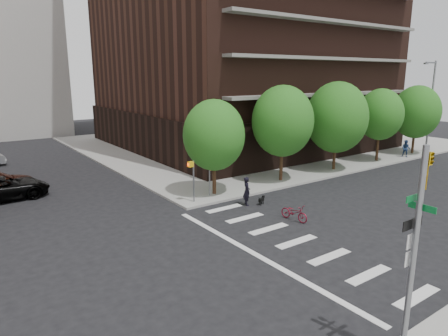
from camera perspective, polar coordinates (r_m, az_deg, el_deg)
name	(u,v)px	position (r m, az deg, el deg)	size (l,w,h in m)	color
ground	(248,258)	(17.94, 3.43, -12.72)	(120.00, 120.00, 0.00)	black
sidewalk_ne	(258,141)	(47.95, 4.87, 3.87)	(39.00, 33.00, 0.15)	gray
crosswalk	(285,246)	(19.28, 8.64, -10.92)	(3.85, 13.00, 0.01)	silver
tree_a	(214,135)	(25.63, -1.44, 4.70)	(4.00, 4.00, 5.90)	#301E11
tree_b	(283,121)	(29.33, 8.37, 6.64)	(4.50, 4.50, 6.65)	#301E11
tree_c	(337,117)	(33.75, 15.80, 6.96)	(5.00, 5.00, 6.80)	#301E11
tree_d	(380,114)	(38.61, 21.44, 7.13)	(4.00, 4.00, 6.20)	#301E11
tree_e	(416,112)	(43.75, 25.80, 7.22)	(4.50, 4.50, 6.35)	#301E11
traffic_signal	(412,272)	(12.10, 25.25, -13.30)	(0.90, 0.75, 6.00)	slate
pedestrian_signal	(197,174)	(24.69, -3.89, -0.84)	(2.18, 0.67, 2.60)	slate
streetlamp	(430,101)	(45.14, 27.40, 8.54)	(2.14, 0.22, 9.00)	slate
parked_car_black	(2,188)	(29.07, -29.17, -2.55)	(5.62, 2.59, 1.56)	black
scooter	(294,212)	(22.35, 9.99, -6.28)	(0.61, 1.74, 0.92)	maroon
dog_walker	(247,191)	(24.44, 3.27, -3.31)	(0.43, 0.65, 1.79)	black
dog	(262,200)	(24.78, 5.39, -4.51)	(0.59, 0.36, 0.50)	black
pedestrian_far	(406,149)	(41.71, 24.55, 2.54)	(0.62, 0.79, 1.63)	navy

